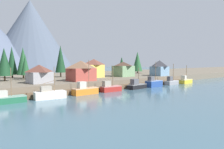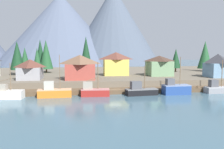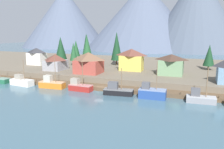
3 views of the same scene
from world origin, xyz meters
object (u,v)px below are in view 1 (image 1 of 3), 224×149
at_px(conifer_far_left, 25,65).
at_px(conifer_mid_left, 4,62).
at_px(fishing_boat_white, 50,94).
at_px(conifer_back_left, 61,59).
at_px(fishing_boat_blue, 154,83).
at_px(fishing_boat_grey, 171,82).
at_px(house_grey, 39,74).
at_px(conifer_centre, 137,62).
at_px(fishing_boat_black, 137,85).
at_px(conifer_near_right, 122,64).
at_px(conifer_back_right, 23,61).
at_px(house_blue, 159,68).
at_px(house_green, 123,69).
at_px(fishing_boat_green, 7,99).
at_px(fishing_boat_yellow, 185,81).
at_px(house_red, 81,71).
at_px(fishing_boat_orange, 85,90).
at_px(house_yellow, 94,68).
at_px(fishing_boat_red, 110,88).
at_px(conifer_mid_right, 12,61).

bearing_deg(conifer_far_left, conifer_mid_left, 171.07).
bearing_deg(fishing_boat_white, conifer_back_left, 66.77).
bearing_deg(fishing_boat_blue, fishing_boat_grey, -0.03).
relative_size(house_grey, conifer_centre, 0.63).
distance_m(fishing_boat_black, house_grey, 29.64).
height_order(conifer_near_right, conifer_back_right, conifer_back_right).
xyz_separation_m(fishing_boat_blue, house_blue, (17.17, 11.30, 4.62)).
relative_size(conifer_back_left, conifer_far_left, 1.47).
bearing_deg(house_green, fishing_boat_green, -159.82).
bearing_deg(fishing_boat_yellow, house_grey, 158.71).
distance_m(house_red, conifer_centre, 50.54).
height_order(fishing_boat_yellow, house_red, house_red).
bearing_deg(house_grey, conifer_back_left, 49.55).
xyz_separation_m(house_grey, house_red, (12.90, -1.57, 0.59)).
bearing_deg(fishing_boat_yellow, conifer_centre, 72.58).
bearing_deg(conifer_far_left, fishing_boat_black, -43.92).
relative_size(house_grey, house_blue, 1.05).
distance_m(fishing_boat_white, fishing_boat_orange, 9.81).
height_order(fishing_boat_black, conifer_near_right, conifer_near_right).
bearing_deg(conifer_near_right, house_yellow, -155.82).
distance_m(fishing_boat_white, house_yellow, 34.00).
bearing_deg(fishing_boat_blue, house_red, 150.58).
xyz_separation_m(fishing_boat_red, house_yellow, (8.13, 20.26, 4.99)).
distance_m(fishing_boat_grey, conifer_mid_right, 59.99).
bearing_deg(conifer_mid_right, house_blue, -26.85).
relative_size(fishing_boat_white, conifer_mid_left, 0.71).
bearing_deg(house_blue, fishing_boat_black, -155.94).
relative_size(fishing_boat_white, conifer_centre, 0.67).
distance_m(fishing_boat_yellow, conifer_back_right, 62.20).
bearing_deg(conifer_centre, conifer_near_right, -176.99).
bearing_deg(conifer_mid_left, fishing_boat_green, -101.95).
bearing_deg(house_red, conifer_near_right, 29.43).
bearing_deg(house_blue, fishing_boat_grey, -121.49).
relative_size(fishing_boat_green, house_blue, 1.12).
xyz_separation_m(fishing_boat_green, fishing_boat_red, (27.53, 0.04, 0.19)).
bearing_deg(house_green, fishing_boat_yellow, -47.79).
xyz_separation_m(fishing_boat_black, conifer_mid_right, (-27.21, 38.08, 7.89)).
height_order(fishing_boat_red, house_red, house_red).
xyz_separation_m(house_grey, conifer_mid_right, (-1.00, 24.85, 3.78)).
relative_size(conifer_near_right, conifer_mid_left, 0.79).
height_order(fishing_boat_orange, conifer_back_right, conifer_back_right).
bearing_deg(house_green, fishing_boat_white, -155.21).
height_order(conifer_back_left, conifer_centre, conifer_back_left).
bearing_deg(house_red, conifer_far_left, 133.56).
distance_m(fishing_boat_orange, house_green, 34.85).
distance_m(fishing_boat_red, fishing_boat_black, 10.44).
distance_m(fishing_boat_grey, house_blue, 13.87).
bearing_deg(fishing_boat_blue, conifer_back_right, 133.41).
bearing_deg(conifer_mid_right, fishing_boat_green, -105.88).
xyz_separation_m(fishing_boat_blue, house_grey, (-34.54, 13.14, 3.91)).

